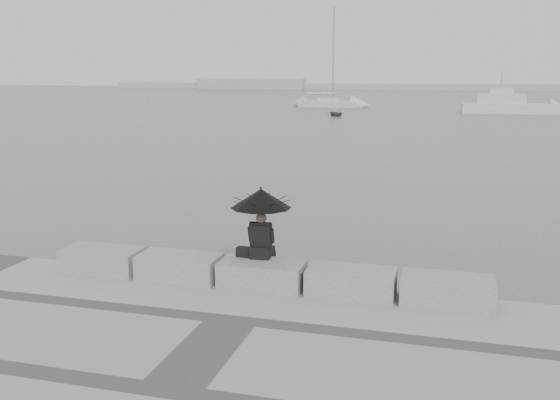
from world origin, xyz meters
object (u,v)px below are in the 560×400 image
(sailboat_left, at_px, (329,103))
(dinghy, at_px, (336,113))
(motor_cruiser, at_px, (509,105))
(seated_person, at_px, (261,207))

(sailboat_left, height_order, dinghy, sailboat_left)
(sailboat_left, relative_size, motor_cruiser, 1.23)
(motor_cruiser, xyz_separation_m, dinghy, (-17.91, -8.72, -0.65))
(sailboat_left, height_order, motor_cruiser, sailboat_left)
(seated_person, distance_m, motor_cruiser, 63.78)
(motor_cruiser, bearing_deg, seated_person, -103.11)
(dinghy, bearing_deg, seated_person, -103.98)
(seated_person, distance_m, dinghy, 55.05)
(dinghy, bearing_deg, sailboat_left, 80.66)
(seated_person, height_order, sailboat_left, sailboat_left)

